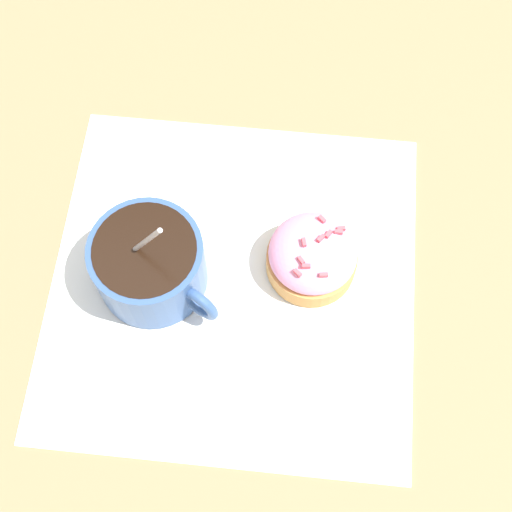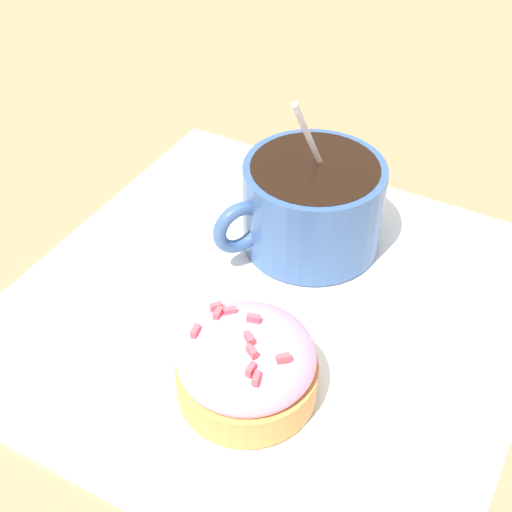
% 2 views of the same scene
% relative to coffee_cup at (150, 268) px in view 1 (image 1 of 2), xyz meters
% --- Properties ---
extents(ground_plane, '(3.00, 3.00, 0.00)m').
position_rel_coffee_cup_xyz_m(ground_plane, '(0.07, 0.01, -0.04)').
color(ground_plane, '#93704C').
extents(paper_napkin, '(0.34, 0.34, 0.00)m').
position_rel_coffee_cup_xyz_m(paper_napkin, '(0.07, 0.01, -0.04)').
color(paper_napkin, white).
rests_on(paper_napkin, ground_plane).
extents(coffee_cup, '(0.11, 0.10, 0.12)m').
position_rel_coffee_cup_xyz_m(coffee_cup, '(0.00, 0.00, 0.00)').
color(coffee_cup, '#335184').
rests_on(coffee_cup, paper_napkin).
extents(frosted_pastry, '(0.08, 0.08, 0.05)m').
position_rel_coffee_cup_xyz_m(frosted_pastry, '(0.14, 0.02, -0.01)').
color(frosted_pastry, '#C18442').
rests_on(frosted_pastry, paper_napkin).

